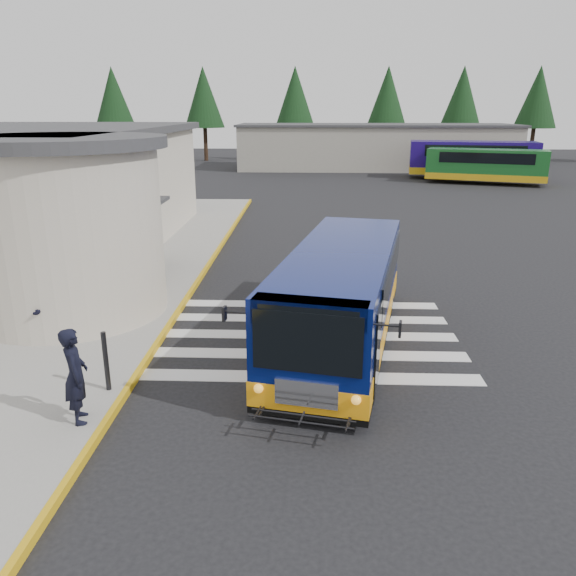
{
  "coord_description": "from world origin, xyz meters",
  "views": [
    {
      "loc": [
        -0.33,
        -14.33,
        5.64
      ],
      "look_at": [
        -0.86,
        -0.5,
        1.19
      ],
      "focal_mm": 35.0,
      "sensor_mm": 36.0,
      "label": 1
    }
  ],
  "objects_px": {
    "far_bus_a": "(472,158)",
    "far_bus_b": "(486,165)",
    "transit_bus": "(341,301)",
    "pedestrian_b": "(36,311)",
    "bollard": "(106,361)",
    "pedestrian_a": "(76,375)"
  },
  "relations": [
    {
      "from": "transit_bus",
      "to": "bollard",
      "type": "xyz_separation_m",
      "value": [
        -4.86,
        -2.76,
        -0.4
      ]
    },
    {
      "from": "pedestrian_a",
      "to": "far_bus_a",
      "type": "relative_size",
      "value": 0.17
    },
    {
      "from": "transit_bus",
      "to": "far_bus_b",
      "type": "bearing_deg",
      "value": 79.63
    },
    {
      "from": "transit_bus",
      "to": "far_bus_a",
      "type": "relative_size",
      "value": 0.85
    },
    {
      "from": "transit_bus",
      "to": "pedestrian_a",
      "type": "height_order",
      "value": "transit_bus"
    },
    {
      "from": "far_bus_b",
      "to": "pedestrian_b",
      "type": "bearing_deg",
      "value": 166.13
    },
    {
      "from": "far_bus_b",
      "to": "pedestrian_a",
      "type": "bearing_deg",
      "value": 171.72
    },
    {
      "from": "far_bus_a",
      "to": "far_bus_b",
      "type": "bearing_deg",
      "value": -169.01
    },
    {
      "from": "pedestrian_b",
      "to": "far_bus_b",
      "type": "relative_size",
      "value": 0.18
    },
    {
      "from": "pedestrian_a",
      "to": "far_bus_b",
      "type": "bearing_deg",
      "value": -48.44
    },
    {
      "from": "pedestrian_a",
      "to": "bollard",
      "type": "height_order",
      "value": "pedestrian_a"
    },
    {
      "from": "pedestrian_a",
      "to": "far_bus_b",
      "type": "xyz_separation_m",
      "value": [
        17.81,
        35.79,
        0.43
      ]
    },
    {
      "from": "bollard",
      "to": "far_bus_b",
      "type": "bearing_deg",
      "value": 62.9
    },
    {
      "from": "transit_bus",
      "to": "far_bus_a",
      "type": "distance_m",
      "value": 37.45
    },
    {
      "from": "bollard",
      "to": "far_bus_b",
      "type": "xyz_separation_m",
      "value": [
        17.7,
        34.59,
        0.71
      ]
    },
    {
      "from": "pedestrian_b",
      "to": "far_bus_a",
      "type": "height_order",
      "value": "far_bus_a"
    },
    {
      "from": "transit_bus",
      "to": "pedestrian_b",
      "type": "distance_m",
      "value": 7.38
    },
    {
      "from": "bollard",
      "to": "far_bus_b",
      "type": "height_order",
      "value": "far_bus_b"
    },
    {
      "from": "far_bus_a",
      "to": "far_bus_b",
      "type": "relative_size",
      "value": 1.14
    },
    {
      "from": "pedestrian_b",
      "to": "bollard",
      "type": "height_order",
      "value": "pedestrian_b"
    },
    {
      "from": "transit_bus",
      "to": "far_bus_b",
      "type": "relative_size",
      "value": 0.98
    },
    {
      "from": "far_bus_a",
      "to": "far_bus_b",
      "type": "height_order",
      "value": "far_bus_a"
    }
  ]
}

